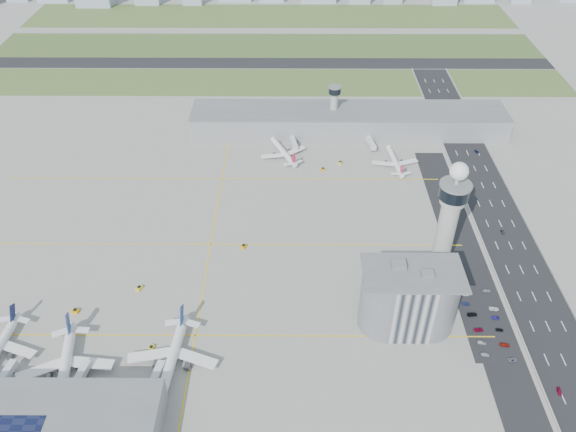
{
  "coord_description": "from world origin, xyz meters",
  "views": [
    {
      "loc": [
        1.23,
        -188.52,
        191.38
      ],
      "look_at": [
        0.0,
        35.0,
        15.0
      ],
      "focal_mm": 35.0,
      "sensor_mm": 36.0,
      "label": 1
    }
  ],
  "objects_px": {
    "car_lot_6": "(513,360)",
    "tug_3": "(244,246)",
    "jet_bridge_near_1": "(73,393)",
    "car_hw_1": "(503,232)",
    "airplane_near_b": "(63,365)",
    "car_lot_0": "(485,354)",
    "car_lot_3": "(472,314)",
    "car_lot_4": "(466,304)",
    "control_tower": "(448,219)",
    "car_lot_10": "(494,309)",
    "car_lot_8": "(500,330)",
    "airplane_far_a": "(283,148)",
    "car_lot_9": "(496,318)",
    "airplane_far_b": "(395,158)",
    "car_lot_5": "(465,294)",
    "airplane_near_c": "(171,355)",
    "car_lot_2": "(479,330)",
    "secondary_tower": "(334,105)",
    "jet_bridge_far_0": "(292,139)",
    "car_hw_2": "(477,152)",
    "tug_0": "(75,311)",
    "admin_building": "(409,298)",
    "car_lot_1": "(482,343)",
    "car_lot_11": "(487,291)",
    "jet_bridge_far_1": "(368,139)",
    "tug_5": "(340,162)",
    "car_lot_7": "(505,345)",
    "tug_1": "(151,348)",
    "car_hw_4": "(437,109)",
    "tug_4": "(323,169)",
    "jet_bridge_near_2": "(150,394)",
    "tug_2": "(139,288)"
  },
  "relations": [
    {
      "from": "jet_bridge_near_1",
      "to": "jet_bridge_far_0",
      "type": "height_order",
      "value": "same"
    },
    {
      "from": "airplane_far_b",
      "to": "car_lot_5",
      "type": "xyz_separation_m",
      "value": [
        17.08,
        -111.54,
        -4.27
      ]
    },
    {
      "from": "jet_bridge_far_0",
      "to": "car_lot_9",
      "type": "height_order",
      "value": "jet_bridge_far_0"
    },
    {
      "from": "admin_building",
      "to": "jet_bridge_far_1",
      "type": "distance_m",
      "value": 154.5
    },
    {
      "from": "control_tower",
      "to": "car_lot_5",
      "type": "relative_size",
      "value": 19.54
    },
    {
      "from": "car_lot_5",
      "to": "jet_bridge_near_1",
      "type": "bearing_deg",
      "value": 104.87
    },
    {
      "from": "airplane_near_b",
      "to": "car_lot_0",
      "type": "distance_m",
      "value": 172.69
    },
    {
      "from": "secondary_tower",
      "to": "car_lot_5",
      "type": "height_order",
      "value": "secondary_tower"
    },
    {
      "from": "jet_bridge_near_2",
      "to": "car_hw_1",
      "type": "xyz_separation_m",
      "value": [
        166.96,
        101.05,
        -2.29
      ]
    },
    {
      "from": "jet_bridge_near_2",
      "to": "car_hw_2",
      "type": "bearing_deg",
      "value": -33.74
    },
    {
      "from": "airplane_far_b",
      "to": "car_hw_1",
      "type": "bearing_deg",
      "value": -150.0
    },
    {
      "from": "tug_4",
      "to": "control_tower",
      "type": "bearing_deg",
      "value": -72.9
    },
    {
      "from": "jet_bridge_near_1",
      "to": "jet_bridge_far_1",
      "type": "relative_size",
      "value": 1.0
    },
    {
      "from": "airplane_far_b",
      "to": "tug_0",
      "type": "distance_m",
      "value": 203.37
    },
    {
      "from": "admin_building",
      "to": "car_lot_9",
      "type": "distance_m",
      "value": 43.7
    },
    {
      "from": "jet_bridge_near_2",
      "to": "car_lot_2",
      "type": "bearing_deg",
      "value": -65.84
    },
    {
      "from": "jet_bridge_near_1",
      "to": "car_hw_1",
      "type": "height_order",
      "value": "jet_bridge_near_1"
    },
    {
      "from": "secondary_tower",
      "to": "car_lot_1",
      "type": "height_order",
      "value": "secondary_tower"
    },
    {
      "from": "tug_1",
      "to": "car_hw_4",
      "type": "relative_size",
      "value": 0.82
    },
    {
      "from": "jet_bridge_far_1",
      "to": "tug_5",
      "type": "height_order",
      "value": "jet_bridge_far_1"
    },
    {
      "from": "control_tower",
      "to": "car_lot_10",
      "type": "bearing_deg",
      "value": -45.52
    },
    {
      "from": "car_lot_6",
      "to": "tug_3",
      "type": "bearing_deg",
      "value": 53.38
    },
    {
      "from": "airplane_far_a",
      "to": "car_lot_10",
      "type": "relative_size",
      "value": 8.27
    },
    {
      "from": "airplane_near_c",
      "to": "jet_bridge_far_0",
      "type": "relative_size",
      "value": 3.2
    },
    {
      "from": "jet_bridge_near_1",
      "to": "car_hw_2",
      "type": "relative_size",
      "value": 3.51
    },
    {
      "from": "jet_bridge_near_1",
      "to": "car_lot_5",
      "type": "xyz_separation_m",
      "value": [
        166.05,
        55.68,
        -2.31
      ]
    },
    {
      "from": "car_lot_0",
      "to": "car_lot_1",
      "type": "height_order",
      "value": "car_lot_0"
    },
    {
      "from": "jet_bridge_far_0",
      "to": "car_hw_2",
      "type": "height_order",
      "value": "jet_bridge_far_0"
    },
    {
      "from": "car_lot_4",
      "to": "car_lot_6",
      "type": "relative_size",
      "value": 0.86
    },
    {
      "from": "airplane_near_c",
      "to": "car_lot_9",
      "type": "distance_m",
      "value": 142.58
    },
    {
      "from": "tug_5",
      "to": "car_lot_2",
      "type": "height_order",
      "value": "tug_5"
    },
    {
      "from": "airplane_near_b",
      "to": "car_lot_0",
      "type": "xyz_separation_m",
      "value": [
        172.26,
        10.66,
        -5.79
      ]
    },
    {
      "from": "car_lot_1",
      "to": "car_lot_2",
      "type": "relative_size",
      "value": 0.86
    },
    {
      "from": "car_lot_3",
      "to": "car_lot_4",
      "type": "bearing_deg",
      "value": 4.52
    },
    {
      "from": "tug_3",
      "to": "car_lot_9",
      "type": "bearing_deg",
      "value": -178.74
    },
    {
      "from": "car_lot_2",
      "to": "airplane_far_b",
      "type": "bearing_deg",
      "value": 4.89
    },
    {
      "from": "airplane_far_b",
      "to": "car_lot_5",
      "type": "relative_size",
      "value": 10.43
    },
    {
      "from": "airplane_near_b",
      "to": "car_lot_2",
      "type": "distance_m",
      "value": 174.74
    },
    {
      "from": "tug_0",
      "to": "car_lot_6",
      "type": "xyz_separation_m",
      "value": [
        189.72,
        -25.69,
        -0.32
      ]
    },
    {
      "from": "jet_bridge_far_0",
      "to": "airplane_near_b",
      "type": "bearing_deg",
      "value": -36.56
    },
    {
      "from": "tug_0",
      "to": "car_lot_7",
      "type": "distance_m",
      "value": 189.52
    },
    {
      "from": "control_tower",
      "to": "car_lot_9",
      "type": "relative_size",
      "value": 18.27
    },
    {
      "from": "car_lot_6",
      "to": "tug_2",
      "type": "bearing_deg",
      "value": 70.69
    },
    {
      "from": "car_lot_4",
      "to": "airplane_far_a",
      "type": "bearing_deg",
      "value": 38.77
    },
    {
      "from": "car_lot_8",
      "to": "airplane_near_c",
      "type": "bearing_deg",
      "value": 104.66
    },
    {
      "from": "car_lot_6",
      "to": "car_lot_8",
      "type": "height_order",
      "value": "car_lot_6"
    },
    {
      "from": "car_lot_0",
      "to": "car_lot_11",
      "type": "bearing_deg",
      "value": -8.04
    },
    {
      "from": "car_lot_9",
      "to": "secondary_tower",
      "type": "bearing_deg",
      "value": 19.97
    },
    {
      "from": "tug_4",
      "to": "car_lot_7",
      "type": "height_order",
      "value": "tug_4"
    },
    {
      "from": "control_tower",
      "to": "car_lot_6",
      "type": "height_order",
      "value": "control_tower"
    }
  ]
}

